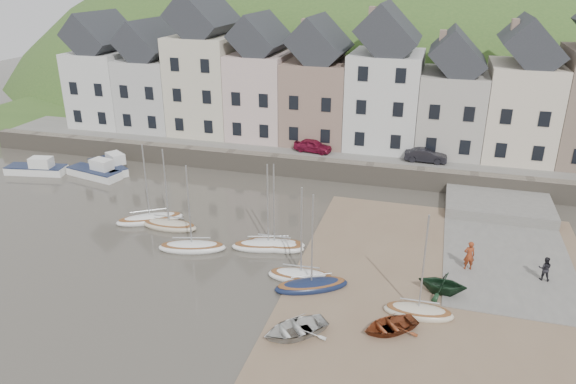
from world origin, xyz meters
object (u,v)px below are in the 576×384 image
(rowboat_red, at_px, (390,326))
(person_dark, at_px, (545,269))
(car_left, at_px, (313,146))
(car_right, at_px, (426,155))
(rowboat_green, at_px, (443,283))
(sailboat_0, at_px, (150,219))
(person_red, at_px, (469,255))
(rowboat_white, at_px, (295,329))

(rowboat_red, xyz_separation_m, person_dark, (8.46, 7.56, 0.51))
(car_left, distance_m, car_right, 10.43)
(person_dark, distance_m, car_left, 24.31)
(rowboat_green, distance_m, rowboat_red, 5.07)
(car_left, bearing_deg, sailboat_0, 157.81)
(person_dark, bearing_deg, rowboat_red, 47.65)
(car_right, bearing_deg, person_red, -166.97)
(rowboat_white, xyz_separation_m, rowboat_green, (7.24, 6.05, 0.36))
(rowboat_green, bearing_deg, rowboat_white, -44.13)
(sailboat_0, relative_size, rowboat_white, 1.80)
(rowboat_white, height_order, car_left, car_left)
(rowboat_green, xyz_separation_m, car_left, (-12.39, 19.14, 1.43))
(rowboat_white, relative_size, person_dark, 2.28)
(sailboat_0, height_order, rowboat_red, sailboat_0)
(car_left, xyz_separation_m, car_right, (10.43, 0.00, -0.00))
(rowboat_white, bearing_deg, rowboat_red, 68.16)
(rowboat_green, height_order, car_right, car_right)
(rowboat_white, relative_size, car_left, 0.97)
(person_red, height_order, car_right, car_right)
(rowboat_red, height_order, person_dark, person_dark)
(rowboat_white, height_order, car_right, car_right)
(rowboat_red, bearing_deg, sailboat_0, -151.66)
(sailboat_0, height_order, rowboat_white, sailboat_0)
(sailboat_0, height_order, rowboat_green, sailboat_0)
(person_dark, bearing_deg, rowboat_green, 34.27)
(car_right, bearing_deg, person_dark, -153.03)
(rowboat_green, distance_m, person_red, 3.61)
(rowboat_red, bearing_deg, person_red, 114.47)
(rowboat_red, bearing_deg, person_dark, 94.33)
(sailboat_0, bearing_deg, rowboat_green, -10.81)
(rowboat_white, relative_size, rowboat_green, 1.28)
(sailboat_0, distance_m, rowboat_red, 20.59)
(person_dark, bearing_deg, rowboat_white, 40.97)
(person_red, bearing_deg, car_right, -93.02)
(sailboat_0, relative_size, rowboat_red, 2.06)
(sailboat_0, xyz_separation_m, car_right, (19.38, 15.07, 1.95))
(sailboat_0, relative_size, person_dark, 4.10)
(sailboat_0, xyz_separation_m, person_red, (22.85, -0.81, 0.82))
(rowboat_red, relative_size, person_dark, 1.99)
(rowboat_red, bearing_deg, rowboat_white, -107.74)
(rowboat_white, relative_size, rowboat_red, 1.15)
(person_red, bearing_deg, car_left, -64.15)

